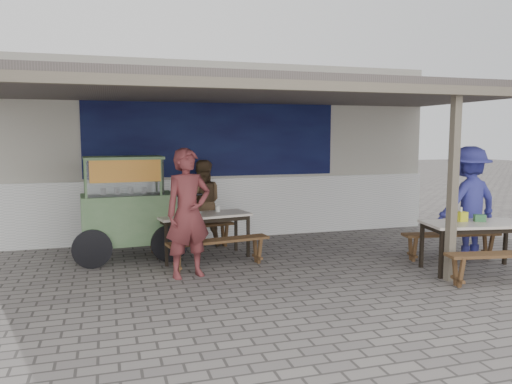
{
  "coord_description": "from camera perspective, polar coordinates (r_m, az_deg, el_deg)",
  "views": [
    {
      "loc": [
        -2.28,
        -6.72,
        2.05
      ],
      "look_at": [
        0.02,
        0.9,
        1.15
      ],
      "focal_mm": 35.0,
      "sensor_mm": 36.0,
      "label": 1
    }
  ],
  "objects": [
    {
      "name": "ground",
      "position": [
        7.39,
        1.87,
        -9.66
      ],
      "size": [
        60.0,
        60.0,
        0.0
      ],
      "primitive_type": "plane",
      "color": "slate",
      "rests_on": "ground"
    },
    {
      "name": "patron_street_side",
      "position": [
        7.26,
        -7.76,
        -2.41
      ],
      "size": [
        0.77,
        0.6,
        1.88
      ],
      "primitive_type": "imported",
      "rotation": [
        0.0,
        0.0,
        0.24
      ],
      "color": "brown",
      "rests_on": "ground"
    },
    {
      "name": "vendor_cart",
      "position": [
        8.48,
        -14.53,
        -1.33
      ],
      "size": [
        2.14,
        0.92,
        1.71
      ],
      "rotation": [
        0.0,
        0.0,
        0.06
      ],
      "color": "#66875A",
      "rests_on": "ground"
    },
    {
      "name": "patron_right_table",
      "position": [
        9.16,
        23.07,
        -1.04
      ],
      "size": [
        1.3,
        0.86,
        1.87
      ],
      "primitive_type": "imported",
      "rotation": [
        0.0,
        0.0,
        3.29
      ],
      "color": "#37399A",
      "rests_on": "ground"
    },
    {
      "name": "back_wall",
      "position": [
        10.56,
        -4.36,
        4.65
      ],
      "size": [
        9.0,
        1.28,
        3.5
      ],
      "color": "#B5B2A2",
      "rests_on": "ground"
    },
    {
      "name": "bench_right_wall",
      "position": [
        8.89,
        21.38,
        -5.06
      ],
      "size": [
        1.65,
        0.54,
        0.45
      ],
      "rotation": [
        0.0,
        0.0,
        -0.16
      ],
      "color": "brown",
      "rests_on": "ground"
    },
    {
      "name": "bench_right_street",
      "position": [
        7.71,
        26.47,
        -7.02
      ],
      "size": [
        1.65,
        0.54,
        0.45
      ],
      "rotation": [
        0.0,
        0.0,
        -0.16
      ],
      "color": "brown",
      "rests_on": "ground"
    },
    {
      "name": "table_right",
      "position": [
        8.23,
        23.85,
        -3.72
      ],
      "size": [
        1.63,
        0.98,
        0.75
      ],
      "rotation": [
        0.0,
        0.0,
        -0.16
      ],
      "color": "beige",
      "rests_on": "ground"
    },
    {
      "name": "warung_roof",
      "position": [
        7.99,
        -0.05,
        11.23
      ],
      "size": [
        9.0,
        4.21,
        2.81
      ],
      "color": "#4E4743",
      "rests_on": "ground"
    },
    {
      "name": "condiment_bowl",
      "position": [
        8.28,
        -6.94,
        -2.44
      ],
      "size": [
        0.24,
        0.24,
        0.05
      ],
      "primitive_type": "imported",
      "rotation": [
        0.0,
        0.0,
        0.18
      ],
      "color": "silver",
      "rests_on": "table_left"
    },
    {
      "name": "bench_left_street",
      "position": [
        7.81,
        -4.27,
        -6.18
      ],
      "size": [
        1.67,
        0.54,
        0.45
      ],
      "rotation": [
        0.0,
        0.0,
        0.16
      ],
      "color": "brown",
      "rests_on": "ground"
    },
    {
      "name": "donation_box",
      "position": [
        8.33,
        24.19,
        -2.72
      ],
      "size": [
        0.19,
        0.16,
        0.11
      ],
      "primitive_type": "cube",
      "rotation": [
        0.0,
        0.0,
        -0.42
      ],
      "color": "#306C3C",
      "rests_on": "table_right"
    },
    {
      "name": "table_left",
      "position": [
        8.38,
        -6.06,
        -3.04
      ],
      "size": [
        1.62,
        0.87,
        0.75
      ],
      "rotation": [
        0.0,
        0.0,
        0.16
      ],
      "color": "beige",
      "rests_on": "ground"
    },
    {
      "name": "bench_left_wall",
      "position": [
        9.09,
        -7.55,
        -4.42
      ],
      "size": [
        1.67,
        0.54,
        0.45
      ],
      "rotation": [
        0.0,
        0.0,
        0.16
      ],
      "color": "brown",
      "rests_on": "ground"
    },
    {
      "name": "tissue_box",
      "position": [
        8.24,
        22.37,
        -2.59
      ],
      "size": [
        0.16,
        0.16,
        0.15
      ],
      "primitive_type": "cube",
      "rotation": [
        0.0,
        0.0,
        0.07
      ],
      "color": "yellow",
      "rests_on": "table_right"
    },
    {
      "name": "patron_wall_side",
      "position": [
        9.36,
        -6.19,
        -1.23
      ],
      "size": [
        0.86,
        0.72,
        1.61
      ],
      "primitive_type": "imported",
      "rotation": [
        0.0,
        0.0,
        2.99
      ],
      "color": "brown",
      "rests_on": "ground"
    },
    {
      "name": "condiment_jar",
      "position": [
        8.61,
        -4.4,
        -1.93
      ],
      "size": [
        0.09,
        0.09,
        0.1
      ],
      "primitive_type": "cylinder",
      "color": "silver",
      "rests_on": "table_left"
    }
  ]
}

